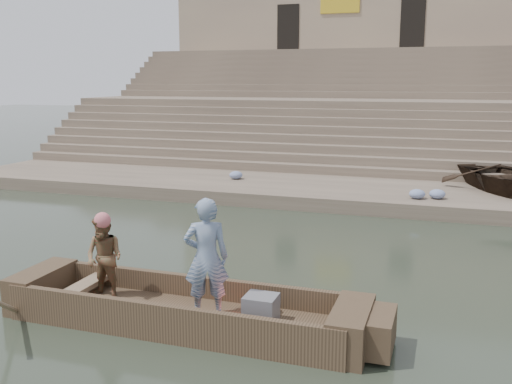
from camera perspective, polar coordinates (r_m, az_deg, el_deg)
The scene contains 12 objects.
ground at distance 10.05m, azimuth 16.26°, elevation -10.69°, with size 120.00×120.00×0.00m, color #283326.
lower_landing at distance 17.70m, azimuth 17.46°, elevation -0.66°, with size 32.00×4.00×0.40m, color #81705C.
mid_landing at distance 24.96m, azimuth 18.04°, elevation 5.40°, with size 32.00×3.00×2.80m, color #81705C.
upper_landing at distance 31.88m, azimuth 18.36°, elevation 8.67°, with size 32.00×3.00×5.20m, color #81705C.
ghat_steps at distance 26.62m, azimuth 18.15°, elevation 6.58°, with size 32.00×11.00×5.20m.
building_wall at distance 35.91m, azimuth 18.72°, elevation 13.67°, with size 32.00×5.07×11.20m.
main_rowboat at distance 8.98m, azimuth -7.29°, elevation -12.26°, with size 5.00×1.30×0.22m, color brown.
rowboat_trim at distance 8.81m, azimuth -6.08°, elevation -11.30°, with size 6.04×2.63×2.01m.
standing_man at distance 8.43m, azimuth -4.95°, elevation -6.51°, with size 0.65×0.43×1.79m, color navy.
rowing_man at distance 9.45m, azimuth -14.81°, elevation -6.32°, with size 0.65×0.51×1.34m, color #26723D.
television at distance 8.43m, azimuth 0.42°, elevation -11.49°, with size 0.46×0.42×0.40m.
cloth_bundles at distance 17.22m, azimuth 9.85°, elevation 0.50°, with size 6.86×1.83×0.26m.
Camera 1 is at (0.22, -9.36, 3.66)m, focal length 40.33 mm.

